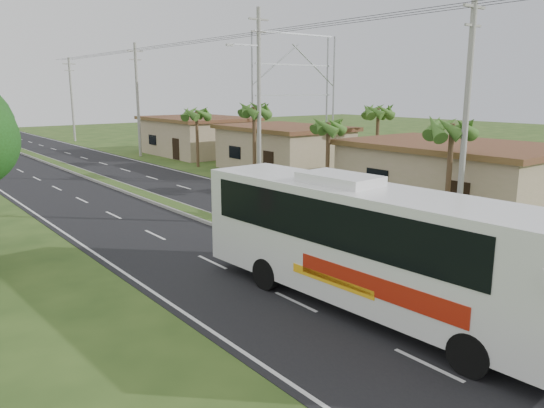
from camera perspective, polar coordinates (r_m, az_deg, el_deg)
ground at (r=19.43m, az=10.48°, el=-7.89°), size 180.00×180.00×0.00m
road_asphalt at (r=35.44m, az=-14.43°, el=1.12°), size 14.00×160.00×0.02m
median_strip at (r=35.42m, az=-14.44°, el=1.26°), size 1.20×160.00×0.18m
lane_edge_left at (r=33.40m, az=-24.98°, el=-0.34°), size 0.12×160.00×0.01m
lane_edge_right at (r=38.55m, az=-5.29°, el=2.32°), size 0.12×160.00×0.01m
shop_near at (r=33.46m, az=18.91°, el=3.27°), size 8.60×12.60×3.52m
shop_mid at (r=44.15m, az=1.25°, el=6.07°), size 7.60×10.60×3.67m
shop_far at (r=55.64m, az=-7.99°, el=7.31°), size 8.60×11.60×3.82m
palm_verge_a at (r=27.34m, az=18.81°, el=7.66°), size 2.40×2.40×5.45m
palm_verge_b at (r=33.43m, az=6.08°, el=8.31°), size 2.40×2.40×5.05m
palm_verge_c at (r=38.36m, az=-1.95°, el=10.02°), size 2.40×2.40×5.85m
palm_verge_d at (r=46.21m, az=-8.12°, el=9.58°), size 2.40×2.40×5.25m
palm_behind_shop at (r=41.35m, az=11.36°, el=9.69°), size 2.40×2.40×5.65m
utility_pole_a at (r=26.33m, az=20.18°, el=9.45°), size 1.60×0.28×11.00m
utility_pole_b at (r=37.34m, az=-1.45°, el=11.70°), size 3.20×0.28×12.00m
utility_pole_c at (r=54.72m, az=-14.26°, el=10.91°), size 1.60×0.28×11.00m
utility_pole_d at (r=73.44m, az=-20.74°, el=10.56°), size 1.60×0.28×10.50m
billboard_lattice at (r=55.16m, az=2.48°, el=12.47°), size 10.18×1.18×12.07m
coach_bus_main at (r=16.09m, az=10.31°, el=-3.78°), size 3.31×12.72×4.07m
motorcyclist at (r=20.67m, az=3.58°, el=-4.22°), size 1.88×0.54×2.19m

